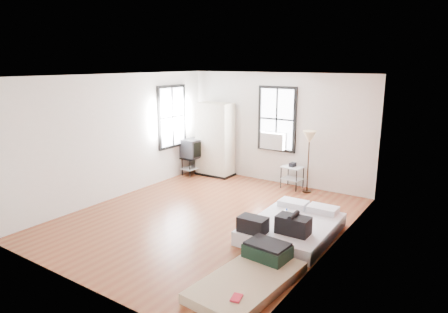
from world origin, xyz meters
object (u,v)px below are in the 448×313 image
Objects in this scene: wardrobe at (215,140)px; floor_lamp at (309,140)px; tv_stand at (193,149)px; side_table at (292,171)px; mattress_bare at (253,274)px; mattress_main at (291,227)px.

wardrobe reaches higher than floor_lamp.
wardrobe is 2.71m from floor_lamp.
side_table is at bearing 12.30° from tv_stand.
mattress_bare is at bearing -38.49° from tv_stand.
wardrobe reaches higher than mattress_bare.
wardrobe is at bearing 142.62° from mattress_main.
mattress_bare is 4.46m from floor_lamp.
mattress_bare is at bearing -50.42° from wardrobe.
mattress_bare is at bearing -77.56° from floor_lamp.
mattress_main is 2.98× the size of side_table.
wardrobe reaches higher than tv_stand.
floor_lamp is (0.43, -0.07, 0.83)m from side_table.
mattress_bare is 2.83× the size of side_table.
wardrobe is 2.34m from side_table.
floor_lamp is (2.70, 0.00, 0.27)m from wardrobe.
tv_stand is (-3.96, 2.19, 0.54)m from mattress_main.
mattress_main is 2.81m from floor_lamp.
floor_lamp is 3.29m from tv_stand.
floor_lamp is at bearing 104.98° from mattress_main.
wardrobe reaches higher than mattress_main.
mattress_main is at bearing -65.58° from side_table.
wardrobe is 0.67m from tv_stand.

